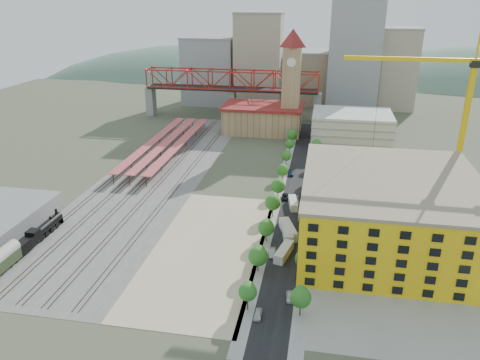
% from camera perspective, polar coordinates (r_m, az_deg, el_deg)
% --- Properties ---
extents(ground, '(400.00, 400.00, 0.00)m').
position_cam_1_polar(ground, '(151.07, 0.45, -2.55)').
color(ground, '#474C38').
rests_on(ground, ground).
extents(ballast_strip, '(36.00, 165.00, 0.06)m').
position_cam_1_polar(ballast_strip, '(175.69, -10.19, 0.68)').
color(ballast_strip, '#605E59').
rests_on(ballast_strip, ground).
extents(dirt_lot, '(28.00, 67.00, 0.06)m').
position_cam_1_polar(dirt_lot, '(124.39, -3.92, -8.29)').
color(dirt_lot, tan).
rests_on(dirt_lot, ground).
extents(street_asphalt, '(12.00, 170.00, 0.06)m').
position_cam_1_polar(street_asphalt, '(163.13, 6.91, -0.81)').
color(street_asphalt, black).
rests_on(street_asphalt, ground).
extents(sidewalk_west, '(3.00, 170.00, 0.04)m').
position_cam_1_polar(sidewalk_west, '(163.48, 4.99, -0.68)').
color(sidewalk_west, gray).
rests_on(sidewalk_west, ground).
extents(sidewalk_east, '(3.00, 170.00, 0.04)m').
position_cam_1_polar(sidewalk_east, '(162.97, 8.84, -0.94)').
color(sidewalk_east, gray).
rests_on(sidewalk_east, ground).
extents(construction_pad, '(50.00, 90.00, 0.06)m').
position_cam_1_polar(construction_pad, '(133.01, 18.50, -7.35)').
color(construction_pad, gray).
rests_on(construction_pad, ground).
extents(rail_tracks, '(26.56, 160.00, 0.18)m').
position_cam_1_polar(rail_tracks, '(176.26, -10.74, 0.75)').
color(rail_tracks, '#382B23').
rests_on(rail_tracks, ground).
extents(platform_canopies, '(16.00, 80.00, 4.12)m').
position_cam_1_polar(platform_canopies, '(200.47, -8.94, 4.62)').
color(platform_canopies, '#C74C51').
rests_on(platform_canopies, ground).
extents(station_hall, '(38.00, 24.00, 13.10)m').
position_cam_1_polar(station_hall, '(226.40, 2.82, 7.54)').
color(station_hall, tan).
rests_on(station_hall, ground).
extents(clock_tower, '(12.00, 12.00, 52.00)m').
position_cam_1_polar(clock_tower, '(218.75, 6.31, 12.83)').
color(clock_tower, tan).
rests_on(clock_tower, ground).
extents(parking_garage, '(34.00, 26.00, 14.00)m').
position_cam_1_polar(parking_garage, '(213.26, 13.42, 6.17)').
color(parking_garage, silver).
rests_on(parking_garage, ground).
extents(truss_bridge, '(94.00, 9.60, 25.60)m').
position_cam_1_polar(truss_bridge, '(249.27, -1.06, 11.75)').
color(truss_bridge, gray).
rests_on(truss_bridge, ground).
extents(construction_building, '(44.60, 50.60, 18.80)m').
position_cam_1_polar(construction_building, '(128.43, 17.67, -3.62)').
color(construction_building, '#FFEF15').
rests_on(construction_building, ground).
extents(street_trees, '(15.40, 124.40, 8.00)m').
position_cam_1_polar(street_trees, '(153.96, 6.65, -2.23)').
color(street_trees, '#26671F').
rests_on(street_trees, ground).
extents(skyline, '(133.00, 46.00, 60.00)m').
position_cam_1_polar(skyline, '(281.16, 7.18, 13.55)').
color(skyline, '#9EA0A3').
rests_on(skyline, ground).
extents(distant_hills, '(647.00, 264.00, 227.00)m').
position_cam_1_polar(distant_hills, '(420.80, 12.71, 1.54)').
color(distant_hills, '#4C6B59').
rests_on(distant_hills, ground).
extents(locomotive, '(2.81, 21.68, 5.42)m').
position_cam_1_polar(locomotive, '(138.80, -23.12, -5.84)').
color(locomotive, black).
rests_on(locomotive, ground).
extents(tower_crane, '(49.05, 2.49, 52.37)m').
position_cam_1_polar(tower_crane, '(151.76, 24.79, 8.42)').
color(tower_crane, yellow).
rests_on(tower_crane, ground).
extents(site_trailer_a, '(4.48, 9.55, 2.53)m').
position_cam_1_polar(site_trailer_a, '(120.45, 5.38, -8.75)').
color(site_trailer_a, silver).
rests_on(site_trailer_a, ground).
extents(site_trailer_b, '(3.95, 9.68, 2.57)m').
position_cam_1_polar(site_trailer_b, '(129.41, 5.81, -6.45)').
color(site_trailer_b, silver).
rests_on(site_trailer_b, ground).
extents(site_trailer_c, '(6.00, 10.72, 2.85)m').
position_cam_1_polar(site_trailer_c, '(130.84, 5.88, -6.05)').
color(site_trailer_c, silver).
rests_on(site_trailer_c, ground).
extents(site_trailer_d, '(3.71, 8.92, 2.37)m').
position_cam_1_polar(site_trailer_d, '(147.47, 6.49, -2.83)').
color(site_trailer_d, silver).
rests_on(site_trailer_d, ground).
extents(car_0, '(1.58, 3.87, 1.32)m').
position_cam_1_polar(car_0, '(100.43, 2.20, -16.07)').
color(car_0, silver).
rests_on(car_0, ground).
extents(car_1, '(1.91, 4.63, 1.49)m').
position_cam_1_polar(car_1, '(121.02, 3.94, -8.82)').
color(car_1, '#97979C').
rests_on(car_1, ground).
extents(car_2, '(2.29, 4.79, 1.32)m').
position_cam_1_polar(car_2, '(153.03, 5.52, -2.06)').
color(car_2, black).
rests_on(car_2, ground).
extents(car_3, '(2.50, 5.04, 1.41)m').
position_cam_1_polar(car_3, '(173.21, 6.18, 0.83)').
color(car_3, navy).
rests_on(car_3, ground).
extents(car_4, '(2.07, 4.22, 1.39)m').
position_cam_1_polar(car_4, '(105.68, 6.10, -13.99)').
color(car_4, silver).
rests_on(car_4, ground).
extents(car_5, '(1.64, 4.44, 1.45)m').
position_cam_1_polar(car_5, '(139.71, 7.44, -4.55)').
color(car_5, gray).
rests_on(car_5, ground).
extents(car_6, '(2.93, 5.14, 1.35)m').
position_cam_1_polar(car_6, '(153.73, 7.78, -2.05)').
color(car_6, black).
rests_on(car_6, ground).
extents(car_7, '(2.08, 4.76, 1.36)m').
position_cam_1_polar(car_7, '(186.08, 8.37, 2.22)').
color(car_7, navy).
rests_on(car_7, ground).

